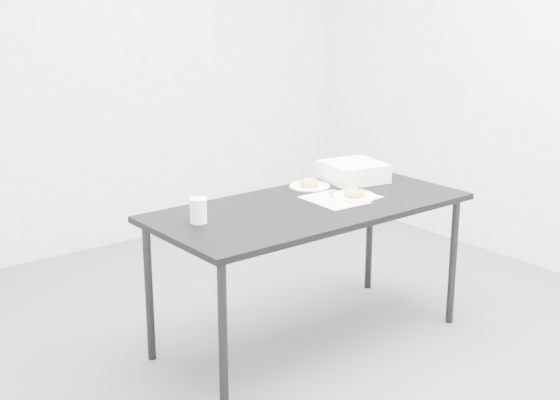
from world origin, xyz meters
TOP-DOWN VIEW (x-y plane):
  - floor at (0.00, 0.00)m, footprint 4.00×4.00m
  - wall_back at (0.00, 2.00)m, footprint 4.00×0.02m
  - wall_right at (2.00, 0.00)m, footprint 0.02×4.00m
  - table at (0.10, -0.05)m, footprint 1.63×0.77m
  - scorecard at (0.25, -0.06)m, footprint 0.26×0.32m
  - logo_patch at (0.33, 0.03)m, footprint 0.05×0.05m
  - pen at (0.31, 0.02)m, footprint 0.12×0.10m
  - napkin at (0.40, -0.11)m, footprint 0.18×0.18m
  - plate_near at (0.36, -0.09)m, footprint 0.23×0.23m
  - donut_near at (0.36, -0.09)m, footprint 0.11×0.11m
  - plate_far at (0.32, 0.21)m, footprint 0.22×0.22m
  - donut_far at (0.32, 0.21)m, footprint 0.11×0.11m
  - coffee_cup at (-0.50, 0.04)m, footprint 0.08×0.08m
  - cup_lid at (0.53, 0.25)m, footprint 0.09×0.09m
  - bakery_box at (0.60, 0.17)m, footprint 0.36×0.36m

SIDE VIEW (x-z plane):
  - floor at x=0.00m, z-range 0.00..0.00m
  - table at x=0.10m, z-range 0.32..1.06m
  - scorecard at x=0.25m, z-range 0.74..0.75m
  - napkin at x=0.40m, z-range 0.74..0.75m
  - plate_far at x=0.32m, z-range 0.74..0.75m
  - logo_patch at x=0.33m, z-range 0.75..0.75m
  - cup_lid at x=0.53m, z-range 0.74..0.75m
  - plate_near at x=0.36m, z-range 0.75..0.75m
  - pen at x=0.31m, z-range 0.75..0.76m
  - donut_far at x=0.32m, z-range 0.75..0.78m
  - donut_near at x=0.36m, z-range 0.75..0.79m
  - bakery_box at x=0.60m, z-range 0.74..0.85m
  - coffee_cup at x=-0.50m, z-range 0.74..0.86m
  - wall_back at x=0.00m, z-range 0.00..2.70m
  - wall_right at x=2.00m, z-range 0.00..2.70m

